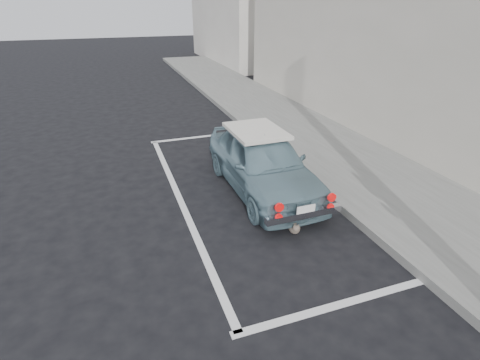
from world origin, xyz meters
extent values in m
plane|color=black|center=(0.00, 0.00, 0.00)|extent=(80.00, 80.00, 0.00)
cube|color=slate|center=(3.20, 2.00, 0.07)|extent=(2.80, 40.00, 0.15)
cube|color=beige|center=(6.35, 4.00, 3.50)|extent=(3.50, 18.00, 7.00)
cube|color=black|center=(4.66, 4.00, 1.40)|extent=(0.10, 16.00, 2.40)
cube|color=silver|center=(0.50, -0.50, 0.00)|extent=(3.00, 0.12, 0.01)
cube|color=silver|center=(0.50, 6.50, 0.00)|extent=(3.00, 0.12, 0.01)
cube|color=silver|center=(-0.90, 3.00, 0.00)|extent=(0.12, 7.00, 0.01)
imported|color=gray|center=(0.80, 2.87, 0.61)|extent=(1.48, 3.61, 1.23)
cube|color=silver|center=(0.79, 3.23, 1.16)|extent=(1.03, 1.38, 0.07)
cube|color=silver|center=(0.81, 1.12, 0.38)|extent=(1.38, 0.13, 0.12)
cube|color=white|center=(0.81, 1.07, 0.48)|extent=(0.33, 0.02, 0.17)
cylinder|color=red|center=(0.34, 1.08, 0.62)|extent=(0.15, 0.04, 0.15)
cylinder|color=red|center=(1.29, 1.09, 0.62)|extent=(0.15, 0.04, 0.15)
cylinder|color=red|center=(0.34, 1.08, 0.44)|extent=(0.12, 0.04, 0.12)
cylinder|color=red|center=(1.29, 1.09, 0.44)|extent=(0.12, 0.04, 0.12)
ellipsoid|color=brown|center=(0.70, 1.22, 0.10)|extent=(0.28, 0.36, 0.19)
sphere|color=brown|center=(0.66, 1.08, 0.17)|extent=(0.12, 0.12, 0.12)
cone|color=brown|center=(0.63, 1.09, 0.23)|extent=(0.04, 0.04, 0.05)
cone|color=brown|center=(0.69, 1.07, 0.23)|extent=(0.04, 0.04, 0.05)
cylinder|color=brown|center=(0.78, 1.36, 0.04)|extent=(0.06, 0.21, 0.03)
camera|label=1|loc=(-1.95, -3.51, 3.56)|focal=28.00mm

